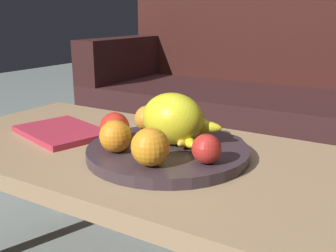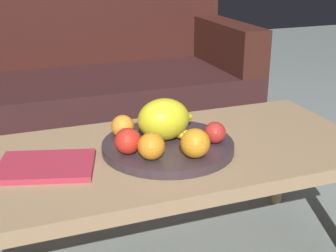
# 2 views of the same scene
# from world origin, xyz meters

# --- Properties ---
(coffee_table) EXTENTS (1.27, 0.57, 0.42)m
(coffee_table) POSITION_xyz_m (0.00, 0.00, 0.37)
(coffee_table) COLOR #A3805C
(coffee_table) RESTS_ON ground_plane
(couch) EXTENTS (1.70, 0.70, 0.90)m
(couch) POSITION_xyz_m (-0.06, 1.06, 0.30)
(couch) COLOR #331919
(couch) RESTS_ON ground_plane
(fruit_bowl) EXTENTS (0.38, 0.38, 0.03)m
(fruit_bowl) POSITION_xyz_m (0.03, -0.01, 0.43)
(fruit_bowl) COLOR #392B32
(fruit_bowl) RESTS_ON coffee_table
(melon_large_front) EXTENTS (0.16, 0.13, 0.12)m
(melon_large_front) POSITION_xyz_m (0.03, 0.02, 0.50)
(melon_large_front) COLOR yellow
(melon_large_front) RESTS_ON fruit_bowl
(orange_front) EXTENTS (0.07, 0.07, 0.07)m
(orange_front) POSITION_xyz_m (-0.08, 0.07, 0.48)
(orange_front) COLOR orange
(orange_front) RESTS_ON fruit_bowl
(orange_left) EXTENTS (0.07, 0.07, 0.07)m
(orange_left) POSITION_xyz_m (-0.05, -0.10, 0.48)
(orange_left) COLOR orange
(orange_left) RESTS_ON fruit_bowl
(orange_right) EXTENTS (0.08, 0.08, 0.08)m
(orange_right) POSITION_xyz_m (0.02, 0.12, 0.48)
(orange_right) COLOR orange
(orange_right) RESTS_ON fruit_bowl
(orange_back) EXTENTS (0.08, 0.08, 0.08)m
(orange_back) POSITION_xyz_m (0.06, -0.13, 0.48)
(orange_back) COLOR orange
(orange_back) RESTS_ON fruit_bowl
(apple_front) EXTENTS (0.07, 0.07, 0.07)m
(apple_front) POSITION_xyz_m (-0.10, -0.04, 0.48)
(apple_front) COLOR red
(apple_front) RESTS_ON fruit_bowl
(apple_left) EXTENTS (0.06, 0.06, 0.06)m
(apple_left) POSITION_xyz_m (0.16, -0.06, 0.47)
(apple_left) COLOR red
(apple_left) RESTS_ON fruit_bowl
(banana_bunch) EXTENTS (0.15, 0.16, 0.06)m
(banana_bunch) POSITION_xyz_m (0.06, 0.04, 0.47)
(banana_bunch) COLOR yellow
(banana_bunch) RESTS_ON fruit_bowl
(magazine) EXTENTS (0.29, 0.24, 0.02)m
(magazine) POSITION_xyz_m (-0.32, -0.01, 0.43)
(magazine) COLOR #B52D41
(magazine) RESTS_ON coffee_table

